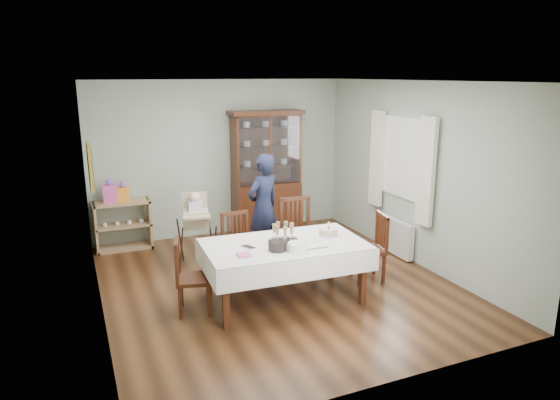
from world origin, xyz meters
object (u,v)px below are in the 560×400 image
woman (263,207)px  high_chair (197,237)px  chair_far_right (298,250)px  chair_end_left (193,290)px  gift_bag_orange (123,193)px  chair_far_left (240,261)px  champagne_tray (283,236)px  gift_bag_pink (110,192)px  birthday_cake (328,232)px  sideboard (123,225)px  dining_table (284,272)px  china_cabinet (266,170)px  chair_end_right (369,260)px

woman → high_chair: size_ratio=1.47×
chair_far_right → chair_end_left: chair_far_right is taller
gift_bag_orange → chair_far_left: bearing=-56.5°
high_chair → woman: bearing=1.5°
high_chair → gift_bag_orange: size_ratio=3.40×
champagne_tray → chair_far_left: bearing=112.6°
chair_far_right → gift_bag_pink: bearing=152.6°
high_chair → birthday_cake: 2.12m
champagne_tray → gift_bag_pink: (-1.81, 2.72, 0.15)m
chair_far_left → chair_end_left: bearing=-143.3°
sideboard → birthday_cake: birthday_cake is taller
woman → chair_far_right: bearing=89.9°
woman → champagne_tray: 1.46m
chair_far_right → gift_bag_pink: gift_bag_pink is taller
high_chair → champagne_tray: 1.79m
chair_far_left → high_chair: high_chair is taller
dining_table → woman: size_ratio=1.25×
champagne_tray → gift_bag_orange: bearing=120.7°
china_cabinet → high_chair: size_ratio=1.95×
sideboard → chair_end_left: chair_end_left is taller
sideboard → gift_bag_pink: bearing=-172.7°
chair_far_left → gift_bag_pink: 2.55m
chair_end_right → birthday_cake: (-0.71, -0.10, 0.53)m
china_cabinet → champagne_tray: bearing=-107.3°
sideboard → woman: (1.94, -1.30, 0.42)m
woman → high_chair: 1.09m
china_cabinet → chair_far_right: china_cabinet is taller
chair_far_right → gift_bag_pink: 3.13m
dining_table → chair_far_right: bearing=55.6°
chair_far_left → champagne_tray: bearing=-70.7°
china_cabinet → champagne_tray: size_ratio=5.71×
chair_end_right → woman: woman is taller
chair_end_left → champagne_tray: (1.14, -0.08, 0.56)m
chair_far_right → champagne_tray: (-0.57, -0.79, 0.52)m
dining_table → birthday_cake: birthday_cake is taller
sideboard → birthday_cake: (2.28, -2.75, 0.41)m
chair_far_left → birthday_cake: 1.34m
dining_table → gift_bag_orange: (-1.60, 2.78, 0.56)m
chair_end_right → high_chair: bearing=-114.1°
china_cabinet → chair_far_right: 2.11m
high_chair → dining_table: bearing=-56.7°
sideboard → chair_far_left: chair_far_left is taller
china_cabinet → dining_table: bearing=-107.2°
chair_far_left → chair_end_right: 1.79m
sideboard → chair_end_left: size_ratio=0.98×
sideboard → gift_bag_orange: (0.04, -0.02, 0.55)m
chair_end_left → gift_bag_pink: gift_bag_pink is taller
chair_end_right → gift_bag_orange: 4.00m
dining_table → high_chair: (-0.71, 1.65, 0.05)m
china_cabinet → birthday_cake: china_cabinet is taller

